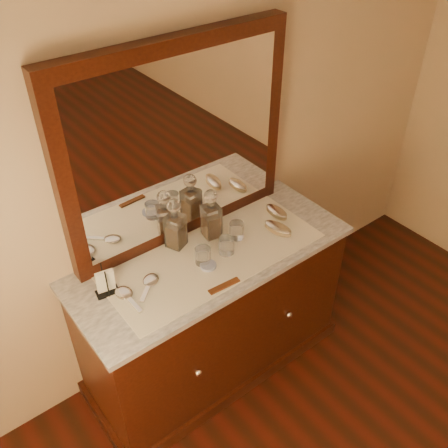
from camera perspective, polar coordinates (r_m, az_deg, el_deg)
The scene contains 18 objects.
dresser_cabinet at distance 2.77m, azimuth -1.29°, elevation -10.28°, with size 1.40×0.55×0.82m, color black.
dresser_plinth at distance 3.06m, azimuth -1.19°, elevation -14.90°, with size 1.46×0.59×0.08m, color black.
knob_left at distance 2.49m, azimuth -2.98°, elevation -16.69°, with size 0.04×0.04×0.04m, color silver.
knob_right at distance 2.74m, azimuth 7.48°, elevation -10.28°, with size 0.04×0.04×0.04m, color silver.
marble_top at distance 2.47m, azimuth -1.42°, elevation -3.71°, with size 1.44×0.59×0.03m, color white.
mirror_frame at distance 2.34m, azimuth -5.25°, elevation 8.97°, with size 1.20×0.08×1.00m, color black.
mirror_glass at distance 2.31m, azimuth -4.77°, elevation 8.66°, with size 1.06×0.01×0.86m, color white.
lace_runner at distance 2.45m, azimuth -1.15°, elevation -3.66°, with size 1.10×0.45×0.00m, color white.
pin_dish at distance 2.38m, azimuth -1.84°, elevation -4.79°, with size 0.08×0.08×0.01m, color white.
comb at distance 2.29m, azimuth 0.02°, elevation -7.12°, with size 0.16×0.03×0.01m, color brown.
napkin_rack at distance 2.29m, azimuth -13.45°, elevation -6.57°, with size 0.11×0.08×0.15m.
decanter_left at distance 2.45m, azimuth -5.61°, elevation -0.48°, with size 0.11×0.11×0.28m.
decanter_right at distance 2.50m, azimuth -1.48°, elevation 0.64°, with size 0.10×0.10×0.28m.
brush_near at distance 2.59m, azimuth 6.21°, elevation -0.52°, with size 0.10×0.17×0.04m.
brush_far at distance 2.71m, azimuth 6.07°, elevation 1.38°, with size 0.07×0.15×0.04m.
hand_mirror_outer at distance 2.29m, azimuth -11.23°, elevation -7.99°, with size 0.08×0.19×0.02m.
hand_mirror_inner at distance 2.33m, azimuth -8.51°, elevation -6.63°, with size 0.17×0.16×0.02m.
tumblers at distance 2.45m, azimuth -0.19°, elevation -2.26°, with size 0.33×0.14×0.09m.
Camera 1 is at (-1.08, 0.46, 2.48)m, focal length 39.78 mm.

